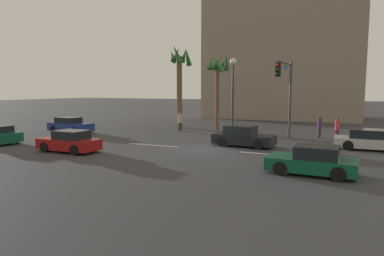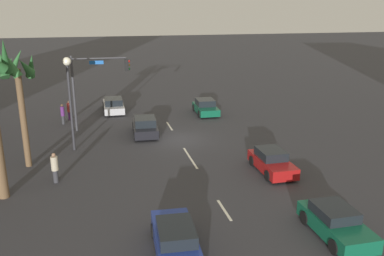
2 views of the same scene
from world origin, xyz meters
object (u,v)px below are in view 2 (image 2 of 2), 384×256
Objects in this scene: car_2 at (114,105)px; palm_tree_1 at (18,79)px; pedestrian_2 at (69,110)px; car_5 at (272,162)px; car_1 at (206,107)px; car_3 at (336,223)px; streetlamp at (69,87)px; traffic_signal at (93,80)px; car_4 at (176,240)px; pedestrian_0 at (55,167)px; pedestrian_1 at (63,114)px; car_0 at (145,126)px.

palm_tree_1 is at bearing 154.82° from car_2.
car_2 is 2.63× the size of pedestrian_2.
car_5 is (-17.22, -8.64, 0.01)m from car_2.
car_1 is 14.41m from car_5.
car_3 is 1.01× the size of car_5.
streetlamp is 0.89× the size of palm_tree_1.
pedestrian_2 is 11.80m from palm_tree_1.
car_2 is 25.99m from car_3.
car_3 is 0.65× the size of traffic_signal.
car_4 is at bearing 133.96° from car_5.
car_1 is at bearing -56.85° from streetlamp.
pedestrian_0 is at bearing 171.41° from streetlamp.
streetlamp is 7.91m from pedestrian_1.
car_5 is at bearing -119.69° from streetlamp.
pedestrian_0 reaches higher than car_5.
car_1 is at bearing -18.34° from car_4.
palm_tree_1 is (-9.32, 1.58, 4.61)m from pedestrian_1.
palm_tree_1 is (11.82, 14.39, 4.95)m from car_3.
car_4 is at bearing -147.99° from palm_tree_1.
car_0 is 8.34m from pedestrian_2.
car_3 is 25.63m from pedestrian_2.
traffic_signal is at bearing 106.14° from car_1.
car_3 is 19.27m from palm_tree_1.
car_0 reaches higher than car_2.
traffic_signal is at bearing -31.33° from palm_tree_1.
pedestrian_2 is (5.80, 5.98, 0.26)m from car_0.
car_4 is at bearing -166.90° from pedestrian_2.
pedestrian_0 is 12.40m from pedestrian_1.
palm_tree_1 is at bearing 148.67° from traffic_signal.
pedestrian_0 is 1.01× the size of pedestrian_1.
pedestrian_0 is at bearing -178.47° from pedestrian_1.
car_0 reaches higher than car_1.
pedestrian_1 is 0.24× the size of palm_tree_1.
pedestrian_0 is at bearing 179.36° from pedestrian_2.
streetlamp is 3.68× the size of pedestrian_1.
streetlamp is (-10.43, 3.28, 3.91)m from car_2.
streetlamp reaches higher than car_1.
car_1 is 18.05m from pedestrian_0.
traffic_signal is 10.87m from pedestrian_0.
car_2 is 0.62× the size of palm_tree_1.
pedestrian_0 is (-13.05, 12.47, 0.32)m from car_1.
car_3 is at bearing -91.89° from car_4.
car_2 reaches higher than car_3.
car_5 is (-9.28, -6.60, -0.02)m from car_0.
car_1 is at bearing -55.27° from palm_tree_1.
pedestrian_2 reaches higher than car_3.
car_0 is 2.37× the size of pedestrian_0.
car_1 is 0.61× the size of streetlamp.
traffic_signal reaches higher than car_1.
traffic_signal is 4.96m from streetlamp.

